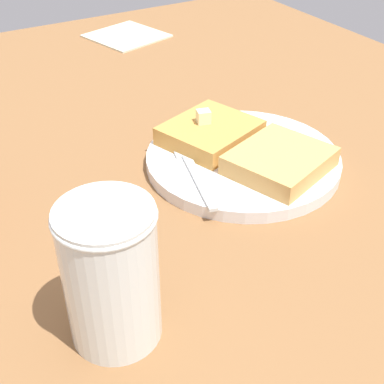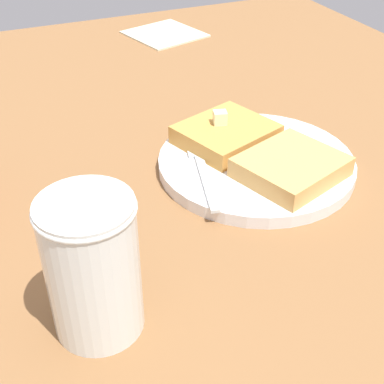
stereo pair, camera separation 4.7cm
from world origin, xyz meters
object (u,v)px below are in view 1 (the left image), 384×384
at_px(plate, 243,159).
at_px(napkin, 127,36).
at_px(syrup_jar, 112,280).
at_px(fork, 189,161).

relative_size(plate, napkin, 1.81).
distance_m(plate, napkin, 0.46).
relative_size(plate, syrup_jar, 1.89).
xyz_separation_m(fork, syrup_jar, (0.16, -0.16, 0.04)).
distance_m(fork, napkin, 0.45).
xyz_separation_m(fork, napkin, (-0.44, 0.13, -0.01)).
xyz_separation_m(plate, napkin, (-0.45, 0.07, -0.01)).
height_order(fork, napkin, fork).
relative_size(syrup_jar, napkin, 0.96).
bearing_deg(syrup_jar, fork, 135.84).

